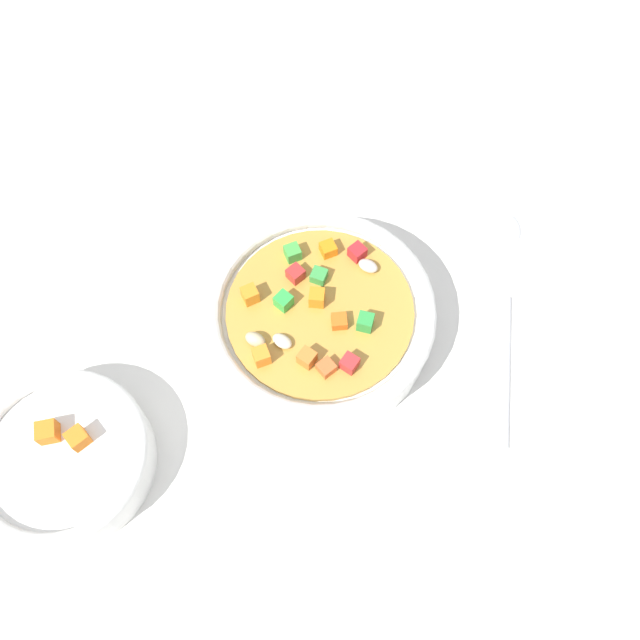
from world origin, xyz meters
The scene contains 4 objects.
ground_plane centered at (0.00, 0.00, -1.00)cm, with size 140.00×140.00×2.00cm, color silver.
soup_bowl_main centered at (0.01, 0.00, 2.68)cm, with size 19.13×19.13×5.68cm.
spoon centered at (-16.52, 3.12, 0.43)cm, with size 11.73×21.18×0.87cm.
side_bowl_small centered at (22.53, 4.68, 2.02)cm, with size 13.65×13.65×4.56cm.
Camera 1 is at (7.87, 23.05, 53.55)cm, focal length 37.73 mm.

